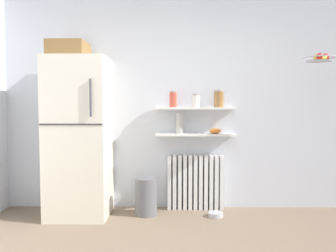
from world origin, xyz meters
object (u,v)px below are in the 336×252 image
vase (180,123)px  shelf_bowl (215,131)px  trash_bin (146,196)px  hanging_fruit_basket (320,58)px  radiator (195,182)px  pet_food_bowl (216,215)px  storage_jar_2 (219,99)px  refrigerator (79,134)px  storage_jar_1 (196,101)px  storage_jar_0 (173,99)px

vase → shelf_bowl: size_ratio=1.72×
trash_bin → hanging_fruit_basket: size_ratio=1.32×
hanging_fruit_basket → radiator: bearing=163.0°
hanging_fruit_basket → pet_food_bowl: bearing=174.5°
storage_jar_2 → pet_food_bowl: 1.37m
trash_bin → hanging_fruit_basket: 2.49m
vase → hanging_fruit_basket: bearing=-13.9°
storage_jar_2 → shelf_bowl: storage_jar_2 is taller
refrigerator → vase: (1.17, 0.22, 0.11)m
refrigerator → radiator: (1.36, 0.25, -0.62)m
trash_bin → storage_jar_1: bearing=18.9°
hanging_fruit_basket → shelf_bowl: bearing=161.0°
refrigerator → storage_jar_1: 1.44m
refrigerator → storage_jar_2: 1.70m
radiator → trash_bin: (-0.59, -0.23, -0.12)m
storage_jar_1 → storage_jar_2: (0.28, 0.00, 0.02)m
shelf_bowl → pet_food_bowl: size_ratio=0.84×
trash_bin → shelf_bowl: bearing=13.8°
storage_jar_1 → shelf_bowl: size_ratio=1.11×
storage_jar_0 → pet_food_bowl: size_ratio=1.15×
storage_jar_2 → trash_bin: storage_jar_2 is taller
trash_bin → radiator: bearing=21.5°
radiator → shelf_bowl: (0.24, -0.03, 0.64)m
refrigerator → storage_jar_0: 1.18m
refrigerator → vase: size_ratio=7.99×
shelf_bowl → pet_food_bowl: 0.99m
storage_jar_0 → vase: storage_jar_0 is taller
storage_jar_0 → hanging_fruit_basket: bearing=-13.2°
vase → storage_jar_0: bearing=180.0°
storage_jar_2 → shelf_bowl: (-0.04, 0.00, -0.39)m
pet_food_bowl → vase: bearing=146.6°
storage_jar_0 → storage_jar_1: 0.28m
storage_jar_1 → trash_bin: storage_jar_1 is taller
hanging_fruit_basket → storage_jar_2: bearing=160.3°
storage_jar_0 → vase: 0.30m
storage_jar_0 → shelf_bowl: bearing=-0.0°
refrigerator → trash_bin: 1.07m
refrigerator → pet_food_bowl: refrigerator is taller
shelf_bowl → hanging_fruit_basket: hanging_fruit_basket is taller
trash_bin → hanging_fruit_basket: (1.92, -0.17, 1.58)m
storage_jar_0 → storage_jar_2: 0.55m
refrigerator → pet_food_bowl: size_ratio=11.61×
hanging_fruit_basket → storage_jar_1: bearing=164.2°
radiator → trash_bin: size_ratio=1.57×
storage_jar_0 → shelf_bowl: size_ratio=1.36×
storage_jar_0 → storage_jar_2: (0.55, -0.00, 0.00)m
storage_jar_0 → vase: (0.08, -0.00, -0.29)m
storage_jar_0 → hanging_fruit_basket: 1.71m
storage_jar_1 → pet_food_bowl: storage_jar_1 is taller
storage_jar_2 → shelf_bowl: 0.39m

